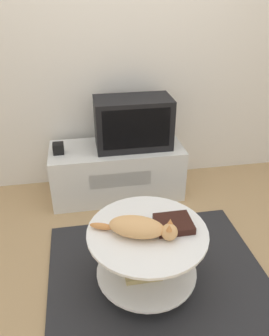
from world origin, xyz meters
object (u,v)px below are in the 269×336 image
Objects in this scene: tv at (133,123)px; cat at (140,227)px; speaker at (58,148)px; dvd_box at (174,224)px.

tv is 1.31× the size of cat.
dvd_box is at bearing -56.99° from speaker.
speaker is at bearing -177.18° from tv.
speaker is 0.18× the size of cat.
speaker reaches higher than dvd_box.
cat is (0.49, -1.13, -0.01)m from speaker.
speaker is 1.23m from cat.
tv is at bearing 92.80° from dvd_box.
tv is 1.19m from cat.
speaker is at bearing 123.01° from dvd_box.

